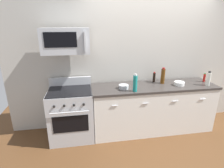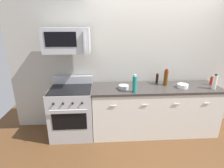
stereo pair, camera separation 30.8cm
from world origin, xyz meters
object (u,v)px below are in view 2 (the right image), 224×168
at_px(bowl_white_ceramic, 183,86).
at_px(microwave, 67,40).
at_px(bottle_hot_sauce_red, 211,81).
at_px(range_oven, 72,112).
at_px(bottle_sparkling_teal, 135,84).
at_px(bowl_steel_prep, 124,87).
at_px(bottle_soy_sauce_dark, 157,79).
at_px(bottle_vinegar_white, 215,82).
at_px(bottle_wine_amber, 166,78).

bearing_deg(bowl_white_ceramic, microwave, 176.76).
distance_m(microwave, bottle_hot_sauce_red, 2.71).
bearing_deg(bowl_white_ceramic, range_oven, 178.04).
bearing_deg(bottle_sparkling_teal, bowl_steel_prep, 134.48).
bearing_deg(bowl_white_ceramic, bottle_sparkling_teal, -169.66).
xyz_separation_m(bottle_soy_sauce_dark, bowl_steel_prep, (-0.67, -0.27, -0.06)).
relative_size(bottle_sparkling_teal, bottle_vinegar_white, 1.14).
xyz_separation_m(bottle_hot_sauce_red, bowl_steel_prep, (-1.66, -0.13, -0.04)).
bearing_deg(bowl_white_ceramic, bottle_hot_sauce_red, 11.72).
xyz_separation_m(range_oven, bottle_soy_sauce_dark, (1.61, 0.20, 0.55)).
height_order(microwave, bottle_wine_amber, microwave).
height_order(bottle_soy_sauce_dark, bottle_hot_sauce_red, bottle_soy_sauce_dark).
bearing_deg(bottle_soy_sauce_dark, microwave, -174.57).
bearing_deg(bottle_vinegar_white, bottle_wine_amber, 162.51).
bearing_deg(bottle_hot_sauce_red, bottle_sparkling_teal, -169.10).
height_order(range_oven, bottle_sparkling_teal, bottle_sparkling_teal).
relative_size(bottle_wine_amber, bowl_steel_prep, 1.75).
distance_m(bottle_sparkling_teal, bottle_hot_sauce_red, 1.54).
height_order(bottle_vinegar_white, bowl_steel_prep, bottle_vinegar_white).
bearing_deg(bottle_vinegar_white, bowl_steel_prep, 176.86).
bearing_deg(range_oven, bottle_sparkling_teal, -12.05).
xyz_separation_m(bottle_sparkling_teal, bowl_steel_prep, (-0.16, 0.16, -0.11)).
distance_m(range_oven, bottle_sparkling_teal, 1.27).
relative_size(microwave, bottle_hot_sauce_red, 4.47).
height_order(range_oven, bowl_steel_prep, range_oven).
relative_size(bottle_sparkling_teal, bowl_white_ceramic, 1.62).
xyz_separation_m(bottle_sparkling_teal, bowl_white_ceramic, (0.91, 0.17, -0.11)).
distance_m(bottle_sparkling_teal, bottle_soy_sauce_dark, 0.68).
height_order(range_oven, microwave, microwave).
bearing_deg(bottle_sparkling_teal, range_oven, 167.95).
relative_size(microwave, bottle_soy_sauce_dark, 3.69).
distance_m(bottle_wine_amber, bowl_white_ceramic, 0.33).
bearing_deg(bowl_steel_prep, bottle_hot_sauce_red, 4.44).
bearing_deg(bottle_sparkling_teal, bottle_vinegar_white, 2.95).
bearing_deg(range_oven, bottle_wine_amber, 2.86).
distance_m(bottle_sparkling_teal, bowl_white_ceramic, 0.93).
relative_size(microwave, bowl_steel_prep, 4.21).
distance_m(microwave, bottle_wine_amber, 1.87).
bearing_deg(bottle_wine_amber, bottle_hot_sauce_red, -2.05).
relative_size(bottle_soy_sauce_dark, bottle_wine_amber, 0.65).
bearing_deg(bottle_hot_sauce_red, range_oven, -178.77).
height_order(bottle_sparkling_teal, bottle_wine_amber, bottle_wine_amber).
bearing_deg(bottle_vinegar_white, microwave, 175.35).
height_order(microwave, bowl_steel_prep, microwave).
xyz_separation_m(bottle_vinegar_white, bowl_white_ceramic, (-0.52, 0.09, -0.09)).
bearing_deg(bottle_wine_amber, bottle_sparkling_teal, -153.47).
relative_size(range_oven, bottle_vinegar_white, 3.99).
xyz_separation_m(microwave, bottle_vinegar_white, (2.52, -0.21, -0.70)).
height_order(bottle_hot_sauce_red, bowl_white_ceramic, bottle_hot_sauce_red).
xyz_separation_m(bottle_sparkling_teal, bottle_wine_amber, (0.64, 0.32, 0.00)).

